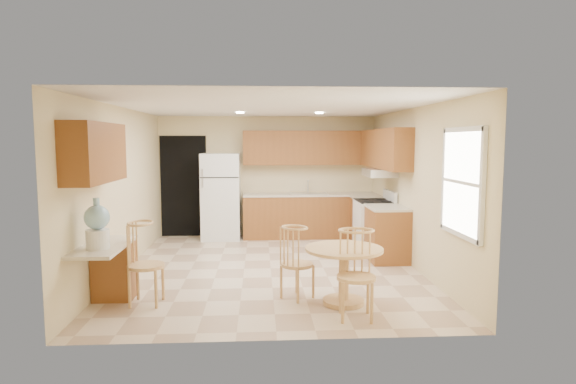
{
  "coord_description": "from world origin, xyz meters",
  "views": [
    {
      "loc": [
        -0.16,
        -7.37,
        1.98
      ],
      "look_at": [
        0.29,
        0.3,
        1.17
      ],
      "focal_mm": 30.0,
      "sensor_mm": 36.0,
      "label": 1
    }
  ],
  "objects": [
    {
      "name": "upper_cab_right",
      "position": [
        2.08,
        1.21,
        1.85
      ],
      "size": [
        0.33,
        2.42,
        0.7
      ],
      "primitive_type": "cube",
      "color": "brown",
      "rests_on": "wall_right"
    },
    {
      "name": "can_light_b",
      "position": [
        0.9,
        1.2,
        2.48
      ],
      "size": [
        0.14,
        0.14,
        0.02
      ],
      "primitive_type": "cylinder",
      "color": "white",
      "rests_on": "ceiling"
    },
    {
      "name": "chair_table_a",
      "position": [
        0.3,
        -1.54,
        0.56
      ],
      "size": [
        0.4,
        0.5,
        0.91
      ],
      "rotation": [
        0.0,
        0.0,
        -0.82
      ],
      "color": "tan",
      "rests_on": "floor"
    },
    {
      "name": "stove",
      "position": [
        1.92,
        1.18,
        0.47
      ],
      "size": [
        0.65,
        0.76,
        1.09
      ],
      "color": "white",
      "rests_on": "floor"
    },
    {
      "name": "upper_cab_back",
      "position": [
        0.88,
        2.58,
        1.85
      ],
      "size": [
        2.75,
        0.33,
        0.7
      ],
      "primitive_type": "cube",
      "color": "brown",
      "rests_on": "wall_back"
    },
    {
      "name": "wall_back",
      "position": [
        0.0,
        2.75,
        1.25
      ],
      "size": [
        4.5,
        0.02,
        2.5
      ],
      "primitive_type": "cube",
      "color": "beige",
      "rests_on": "floor"
    },
    {
      "name": "base_cab_right_b",
      "position": [
        1.95,
        0.4,
        0.43
      ],
      "size": [
        0.6,
        0.8,
        0.87
      ],
      "primitive_type": "cube",
      "color": "brown",
      "rests_on": "floor"
    },
    {
      "name": "ceiling",
      "position": [
        0.0,
        0.0,
        2.5
      ],
      "size": [
        4.5,
        5.5,
        0.02
      ],
      "primitive_type": "cube",
      "color": "white",
      "rests_on": "wall_back"
    },
    {
      "name": "refrigerator",
      "position": [
        -0.95,
        2.4,
        0.87
      ],
      "size": [
        0.77,
        0.75,
        1.74
      ],
      "color": "white",
      "rests_on": "floor"
    },
    {
      "name": "chair_desk",
      "position": [
        -1.55,
        -1.66,
        0.61
      ],
      "size": [
        0.44,
        0.57,
        1.0
      ],
      "rotation": [
        0.0,
        0.0,
        -1.63
      ],
      "color": "tan",
      "rests_on": "floor"
    },
    {
      "name": "dining_table",
      "position": [
        0.85,
        -1.7,
        0.46
      ],
      "size": [
        0.94,
        0.94,
        0.7
      ],
      "rotation": [
        0.0,
        0.0,
        -0.32
      ],
      "color": "tan",
      "rests_on": "floor"
    },
    {
      "name": "doorway",
      "position": [
        -1.75,
        2.73,
        1.05
      ],
      "size": [
        0.9,
        0.02,
        2.1
      ],
      "primitive_type": "cube",
      "color": "black",
      "rests_on": "floor"
    },
    {
      "name": "can_light_a",
      "position": [
        -0.5,
        1.2,
        2.48
      ],
      "size": [
        0.14,
        0.14,
        0.02
      ],
      "primitive_type": "cylinder",
      "color": "white",
      "rests_on": "ceiling"
    },
    {
      "name": "sink",
      "position": [
        0.85,
        2.45,
        0.91
      ],
      "size": [
        0.78,
        0.44,
        0.01
      ],
      "primitive_type": "cube",
      "color": "silver",
      "rests_on": "counter_back"
    },
    {
      "name": "floor",
      "position": [
        0.0,
        0.0,
        0.0
      ],
      "size": [
        5.5,
        5.5,
        0.0
      ],
      "primitive_type": "plane",
      "color": "beige",
      "rests_on": "ground"
    },
    {
      "name": "window",
      "position": [
        2.23,
        -1.85,
        1.5
      ],
      "size": [
        0.06,
        1.12,
        1.3
      ],
      "color": "white",
      "rests_on": "wall_right"
    },
    {
      "name": "wall_right",
      "position": [
        2.25,
        0.0,
        1.25
      ],
      "size": [
        0.02,
        5.5,
        2.5
      ],
      "primitive_type": "cube",
      "color": "beige",
      "rests_on": "floor"
    },
    {
      "name": "water_crock",
      "position": [
        -2.0,
        -1.9,
        1.03
      ],
      "size": [
        0.28,
        0.28,
        0.58
      ],
      "color": "white",
      "rests_on": "desk_top"
    },
    {
      "name": "counter_right_a",
      "position": [
        1.95,
        1.85,
        0.89
      ],
      "size": [
        0.63,
        0.59,
        0.04
      ],
      "primitive_type": "cube",
      "color": "beige",
      "rests_on": "base_cab_right_a"
    },
    {
      "name": "desk_pedestal",
      "position": [
        -2.0,
        -1.32,
        0.36
      ],
      "size": [
        0.48,
        0.42,
        0.72
      ],
      "primitive_type": "cube",
      "color": "brown",
      "rests_on": "floor"
    },
    {
      "name": "desk_top",
      "position": [
        -2.0,
        -1.7,
        0.75
      ],
      "size": [
        0.5,
        1.2,
        0.04
      ],
      "primitive_type": "cube",
      "color": "beige",
      "rests_on": "desk_pedestal"
    },
    {
      "name": "base_cab_right_a",
      "position": [
        1.95,
        1.85,
        0.43
      ],
      "size": [
        0.6,
        0.59,
        0.87
      ],
      "primitive_type": "cube",
      "color": "brown",
      "rests_on": "floor"
    },
    {
      "name": "counter_back",
      "position": [
        0.88,
        2.45,
        0.89
      ],
      "size": [
        2.75,
        0.63,
        0.04
      ],
      "primitive_type": "cube",
      "color": "beige",
      "rests_on": "base_cab_back"
    },
    {
      "name": "range_hood",
      "position": [
        2.0,
        1.18,
        1.42
      ],
      "size": [
        0.5,
        0.76,
        0.14
      ],
      "primitive_type": "cube",
      "color": "silver",
      "rests_on": "upper_cab_right"
    },
    {
      "name": "chair_table_b",
      "position": [
        0.9,
        -2.29,
        0.61
      ],
      "size": [
        0.44,
        0.44,
        0.99
      ],
      "rotation": [
        0.0,
        0.0,
        3.05
      ],
      "color": "tan",
      "rests_on": "floor"
    },
    {
      "name": "base_cab_back",
      "position": [
        0.88,
        2.45,
        0.43
      ],
      "size": [
        2.75,
        0.6,
        0.87
      ],
      "primitive_type": "cube",
      "color": "brown",
      "rests_on": "floor"
    },
    {
      "name": "upper_cab_left",
      "position": [
        -2.08,
        -1.6,
        1.85
      ],
      "size": [
        0.33,
        1.4,
        0.7
      ],
      "primitive_type": "cube",
      "color": "brown",
      "rests_on": "wall_left"
    },
    {
      "name": "wall_front",
      "position": [
        0.0,
        -2.75,
        1.25
      ],
      "size": [
        4.5,
        0.02,
        2.5
      ],
      "primitive_type": "cube",
      "color": "beige",
      "rests_on": "floor"
    },
    {
      "name": "wall_left",
      "position": [
        -2.25,
        0.0,
        1.25
      ],
      "size": [
        0.02,
        5.5,
        2.5
      ],
      "primitive_type": "cube",
      "color": "beige",
      "rests_on": "floor"
    },
    {
      "name": "counter_right_b",
      "position": [
        1.95,
        0.4,
        0.89
      ],
      "size": [
        0.63,
        0.8,
        0.04
      ],
      "primitive_type": "cube",
      "color": "beige",
      "rests_on": "base_cab_right_b"
    }
  ]
}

